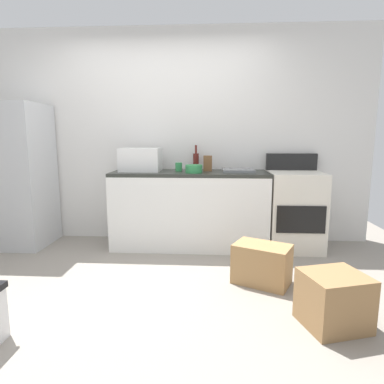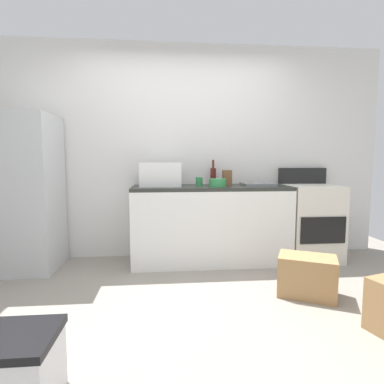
% 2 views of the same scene
% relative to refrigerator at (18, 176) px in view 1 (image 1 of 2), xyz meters
% --- Properties ---
extents(ground_plane, '(6.00, 6.00, 0.00)m').
position_rel_refrigerator_xyz_m(ground_plane, '(1.75, -1.15, -0.84)').
color(ground_plane, gray).
extents(wall_back, '(5.00, 0.10, 2.60)m').
position_rel_refrigerator_xyz_m(wall_back, '(1.75, 0.40, 0.46)').
color(wall_back, silver).
rests_on(wall_back, ground_plane).
extents(kitchen_counter, '(1.80, 0.60, 0.90)m').
position_rel_refrigerator_xyz_m(kitchen_counter, '(2.05, 0.05, -0.39)').
color(kitchen_counter, white).
rests_on(kitchen_counter, ground_plane).
extents(refrigerator, '(0.68, 0.66, 1.68)m').
position_rel_refrigerator_xyz_m(refrigerator, '(0.00, 0.00, 0.00)').
color(refrigerator, silver).
rests_on(refrigerator, ground_plane).
extents(stove_oven, '(0.60, 0.61, 1.10)m').
position_rel_refrigerator_xyz_m(stove_oven, '(3.27, 0.06, -0.37)').
color(stove_oven, silver).
rests_on(stove_oven, ground_plane).
extents(microwave, '(0.46, 0.34, 0.27)m').
position_rel_refrigerator_xyz_m(microwave, '(1.47, 0.06, 0.20)').
color(microwave, white).
rests_on(microwave, kitchen_counter).
extents(sink_basin, '(0.36, 0.32, 0.03)m').
position_rel_refrigerator_xyz_m(sink_basin, '(2.61, 0.06, 0.08)').
color(sink_basin, slate).
rests_on(sink_basin, kitchen_counter).
extents(wine_bottle, '(0.07, 0.07, 0.30)m').
position_rel_refrigerator_xyz_m(wine_bottle, '(2.11, 0.26, 0.17)').
color(wine_bottle, '#591E19').
rests_on(wine_bottle, kitchen_counter).
extents(coffee_mug, '(0.08, 0.08, 0.10)m').
position_rel_refrigerator_xyz_m(coffee_mug, '(1.92, 0.08, 0.11)').
color(coffee_mug, '#338C4C').
rests_on(coffee_mug, kitchen_counter).
extents(knife_block, '(0.10, 0.10, 0.18)m').
position_rel_refrigerator_xyz_m(knife_block, '(2.26, 0.13, 0.15)').
color(knife_block, brown).
rests_on(knife_block, kitchen_counter).
extents(mixing_bowl, '(0.19, 0.19, 0.09)m').
position_rel_refrigerator_xyz_m(mixing_bowl, '(2.11, -0.08, 0.11)').
color(mixing_bowl, '#338C4C').
rests_on(mixing_bowl, kitchen_counter).
extents(cardboard_box_large, '(0.49, 0.46, 0.38)m').
position_rel_refrigerator_xyz_m(cardboard_box_large, '(3.15, -1.59, -0.65)').
color(cardboard_box_large, olive).
rests_on(cardboard_box_large, ground_plane).
extents(cardboard_box_medium, '(0.57, 0.49, 0.36)m').
position_rel_refrigerator_xyz_m(cardboard_box_medium, '(2.76, -0.93, -0.66)').
color(cardboard_box_medium, '#A37A4C').
rests_on(cardboard_box_medium, ground_plane).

